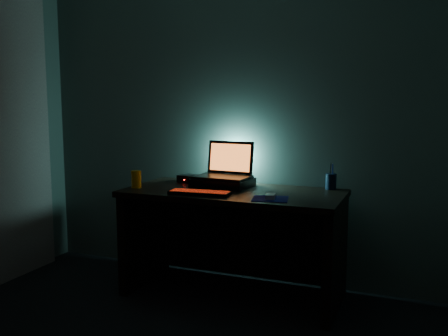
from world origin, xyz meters
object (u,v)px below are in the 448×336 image
mouse (270,196)px  router (190,179)px  juice_glass (136,179)px  laptop (226,169)px  keyboard (200,193)px  pen_cup (331,181)px

mouse → router: 0.85m
juice_glass → router: (0.26, 0.35, -0.03)m
laptop → keyboard: laptop is taller
keyboard → pen_cup: pen_cup is taller
juice_glass → laptop: bearing=30.2°
laptop → keyboard: bearing=-90.1°
laptop → juice_glass: size_ratio=3.27×
keyboard → pen_cup: 0.93m
keyboard → mouse: (0.48, 0.03, 0.01)m
pen_cup → juice_glass: juice_glass is taller
laptop → router: size_ratio=2.05×
pen_cup → router: pen_cup is taller
juice_glass → keyboard: bearing=-7.9°
laptop → pen_cup: (0.74, 0.13, -0.07)m
juice_glass → pen_cup: bearing=19.2°
laptop → keyboard: (-0.03, -0.40, -0.11)m
keyboard → laptop: bearing=80.9°
juice_glass → router: bearing=54.0°
mouse → juice_glass: juice_glass is taller
laptop → juice_glass: (-0.56, -0.32, -0.06)m
mouse → router: bearing=140.2°
pen_cup → juice_glass: size_ratio=0.90×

